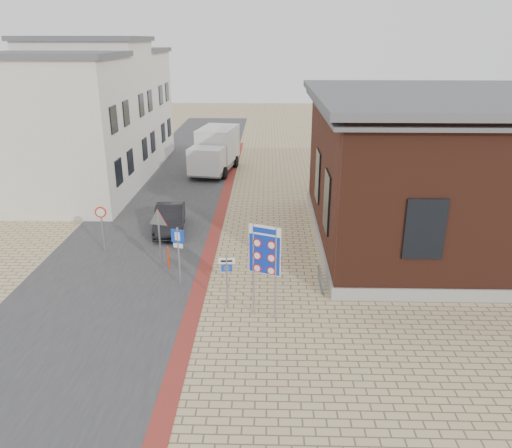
% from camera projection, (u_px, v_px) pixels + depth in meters
% --- Properties ---
extents(ground, '(120.00, 120.00, 0.00)m').
position_uv_depth(ground, '(250.00, 313.00, 17.33)').
color(ground, tan).
rests_on(ground, ground).
extents(road_strip, '(7.00, 60.00, 0.02)m').
position_uv_depth(road_strip, '(172.00, 189.00, 31.51)').
color(road_strip, '#38383A').
rests_on(road_strip, ground).
extents(curb_strip, '(0.60, 40.00, 0.02)m').
position_uv_depth(curb_strip, '(220.00, 216.00, 26.74)').
color(curb_strip, maroon).
rests_on(curb_strip, ground).
extents(brick_building, '(13.00, 13.00, 6.80)m').
position_uv_depth(brick_building, '(455.00, 168.00, 22.46)').
color(brick_building, gray).
rests_on(brick_building, ground).
extents(townhouse_near, '(7.40, 6.40, 8.30)m').
position_uv_depth(townhouse_near, '(58.00, 131.00, 27.38)').
color(townhouse_near, silver).
rests_on(townhouse_near, ground).
extents(townhouse_mid, '(7.40, 6.40, 9.10)m').
position_uv_depth(townhouse_mid, '(93.00, 109.00, 32.86)').
color(townhouse_mid, silver).
rests_on(townhouse_mid, ground).
extents(townhouse_far, '(7.40, 6.40, 8.30)m').
position_uv_depth(townhouse_far, '(119.00, 104.00, 38.62)').
color(townhouse_far, silver).
rests_on(townhouse_far, ground).
extents(bike_rack, '(0.08, 1.80, 0.60)m').
position_uv_depth(bike_rack, '(321.00, 278.00, 19.24)').
color(bike_rack, slate).
rests_on(bike_rack, ground).
extents(sedan, '(1.75, 3.97, 1.27)m').
position_uv_depth(sedan, '(170.00, 219.00, 24.54)').
color(sedan, black).
rests_on(sedan, ground).
extents(box_truck, '(3.19, 6.09, 3.03)m').
position_uv_depth(box_truck, '(215.00, 150.00, 35.17)').
color(box_truck, slate).
rests_on(box_truck, ground).
extents(border_sign, '(1.06, 0.47, 3.32)m').
position_uv_depth(border_sign, '(265.00, 252.00, 16.32)').
color(border_sign, gray).
rests_on(border_sign, ground).
extents(essen_sign, '(0.56, 0.08, 2.06)m').
position_uv_depth(essen_sign, '(227.00, 274.00, 17.17)').
color(essen_sign, gray).
rests_on(essen_sign, ground).
extents(parking_sign, '(0.51, 0.19, 2.38)m').
position_uv_depth(parking_sign, '(178.00, 247.00, 18.71)').
color(parking_sign, gray).
rests_on(parking_sign, ground).
extents(yield_sign, '(0.89, 0.29, 2.56)m').
position_uv_depth(yield_sign, '(159.00, 224.00, 20.02)').
color(yield_sign, gray).
rests_on(yield_sign, ground).
extents(speed_sign, '(0.50, 0.09, 2.12)m').
position_uv_depth(speed_sign, '(102.00, 222.00, 21.82)').
color(speed_sign, gray).
rests_on(speed_sign, ground).
extents(bollard, '(0.10, 0.10, 0.91)m').
position_uv_depth(bollard, '(168.00, 258.00, 20.58)').
color(bollard, red).
rests_on(bollard, ground).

